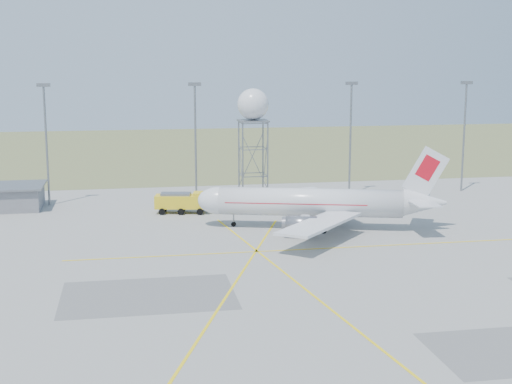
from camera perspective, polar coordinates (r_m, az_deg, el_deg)
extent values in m
plane|color=#9E9E99|center=(65.54, 9.95, -11.28)|extent=(400.00, 400.00, 0.00)
cube|color=#5F6E3C|center=(199.64, -3.99, 3.48)|extent=(400.00, 120.00, 0.03)
cylinder|color=slate|center=(124.52, -16.41, 3.51)|extent=(0.36, 0.36, 20.00)
cube|color=slate|center=(123.79, -16.65, 8.20)|extent=(2.20, 0.50, 0.60)
cylinder|color=slate|center=(124.35, -4.86, 3.89)|extent=(0.36, 0.36, 20.00)
cube|color=slate|center=(123.61, -4.93, 8.59)|extent=(2.20, 0.50, 0.60)
cylinder|color=slate|center=(129.99, 7.55, 4.12)|extent=(0.36, 0.36, 20.00)
cube|color=slate|center=(129.28, 7.66, 8.62)|extent=(2.20, 0.50, 0.60)
cylinder|color=slate|center=(138.29, 16.29, 4.17)|extent=(0.36, 0.36, 20.00)
cube|color=slate|center=(137.63, 16.51, 8.39)|extent=(2.20, 0.50, 0.60)
cylinder|color=silver|center=(103.78, 4.35, -0.82)|extent=(26.64, 11.23, 4.08)
ellipsoid|color=silver|center=(104.91, -2.92, -0.68)|extent=(7.40, 5.72, 4.08)
cube|color=black|center=(104.98, -3.58, -0.34)|extent=(2.11, 2.58, 1.00)
cone|color=silver|center=(104.64, 13.32, -0.81)|extent=(7.01, 5.61, 4.08)
cube|color=silver|center=(103.91, 13.42, 1.51)|extent=(6.37, 2.10, 7.68)
cube|color=red|center=(103.84, 13.55, 1.89)|extent=(3.48, 1.30, 3.94)
cube|color=silver|center=(107.66, 12.84, -0.20)|extent=(4.69, 6.30, 0.18)
cube|color=silver|center=(101.30, 13.29, -0.88)|extent=(4.69, 6.30, 0.18)
cube|color=silver|center=(112.97, 5.23, -0.44)|extent=(7.67, 16.94, 0.37)
cube|color=silver|center=(94.98, 5.12, -2.52)|extent=(14.57, 15.42, 0.37)
cylinder|color=slate|center=(109.99, 3.88, -1.21)|extent=(4.77, 3.44, 2.35)
cylinder|color=slate|center=(98.42, 3.65, -2.59)|extent=(4.77, 3.44, 2.35)
cube|color=red|center=(103.82, 3.22, -0.75)|extent=(20.76, 9.59, 0.12)
cylinder|color=black|center=(105.34, -1.80, -2.53)|extent=(0.88, 0.88, 0.92)
cube|color=black|center=(104.47, 5.44, -2.68)|extent=(2.67, 6.17, 0.92)
cylinder|color=slate|center=(104.37, 5.44, -2.44)|extent=(0.30, 0.30, 1.84)
cylinder|color=slate|center=(120.97, -1.07, 2.32)|extent=(0.26, 0.26, 14.02)
cylinder|color=slate|center=(121.73, 0.94, 2.37)|extent=(0.26, 0.26, 14.02)
cylinder|color=slate|center=(125.92, 0.56, 2.64)|extent=(0.26, 0.26, 14.02)
cylinder|color=slate|center=(125.19, -1.38, 2.59)|extent=(0.26, 0.26, 14.02)
cube|color=slate|center=(122.66, -0.24, 5.73)|extent=(4.92, 4.92, 0.27)
sphere|color=silver|center=(122.46, -0.24, 7.04)|extent=(5.39, 5.39, 5.39)
cube|color=yellow|center=(114.93, -5.96, -0.76)|extent=(8.87, 4.37, 2.08)
cube|color=yellow|center=(114.47, -4.46, -0.35)|extent=(2.72, 3.02, 1.32)
cube|color=black|center=(114.40, -4.13, -0.30)|extent=(0.55, 2.43, 0.94)
cube|color=slate|center=(114.81, -6.43, -0.16)|extent=(5.06, 3.11, 0.38)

